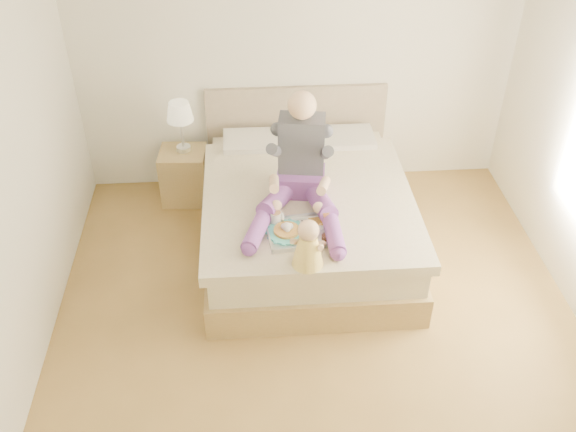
{
  "coord_description": "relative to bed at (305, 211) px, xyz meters",
  "views": [
    {
      "loc": [
        -0.47,
        -3.32,
        3.61
      ],
      "look_at": [
        -0.2,
        0.46,
        0.74
      ],
      "focal_mm": 40.0,
      "sensor_mm": 36.0,
      "label": 1
    }
  ],
  "objects": [
    {
      "name": "room",
      "position": [
        0.08,
        -1.08,
        1.19
      ],
      "size": [
        4.02,
        4.22,
        2.71
      ],
      "color": "brown",
      "rests_on": "ground"
    },
    {
      "name": "bed",
      "position": [
        0.0,
        0.0,
        0.0
      ],
      "size": [
        1.7,
        2.18,
        1.0
      ],
      "color": "olive",
      "rests_on": "ground"
    },
    {
      "name": "nightstand",
      "position": [
        -1.08,
        0.72,
        -0.06
      ],
      "size": [
        0.45,
        0.4,
        0.52
      ],
      "rotation": [
        0.0,
        0.0,
        -0.07
      ],
      "color": "olive",
      "rests_on": "ground"
    },
    {
      "name": "lamp",
      "position": [
        -1.06,
        0.75,
        0.57
      ],
      "size": [
        0.24,
        0.24,
        0.49
      ],
      "color": "silver",
      "rests_on": "nightstand"
    },
    {
      "name": "adult",
      "position": [
        -0.07,
        -0.24,
        0.56
      ],
      "size": [
        0.75,
        1.13,
        0.9
      ],
      "rotation": [
        0.0,
        0.0,
        -0.15
      ],
      "color": "#683483",
      "rests_on": "bed"
    },
    {
      "name": "tray",
      "position": [
        -0.11,
        -0.67,
        0.33
      ],
      "size": [
        0.54,
        0.44,
        0.14
      ],
      "rotation": [
        0.0,
        0.0,
        0.11
      ],
      "color": "silver",
      "rests_on": "bed"
    },
    {
      "name": "baby",
      "position": [
        -0.08,
        -1.01,
        0.45
      ],
      "size": [
        0.28,
        0.33,
        0.37
      ],
      "rotation": [
        0.0,
        0.0,
        -0.43
      ],
      "color": "#EFCE4B",
      "rests_on": "bed"
    }
  ]
}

